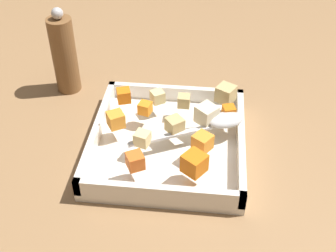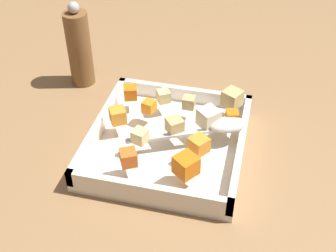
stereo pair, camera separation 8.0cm
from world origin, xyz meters
TOP-DOWN VIEW (x-y plane):
  - ground_plane at (0.00, 0.00)m, footprint 4.00×4.00m
  - baking_dish at (-0.01, -0.01)m, footprint 0.29×0.28m
  - carrot_chunk_near_left at (-0.01, -0.10)m, footprint 0.04×0.04m
  - carrot_chunk_center at (0.09, -0.05)m, footprint 0.04×0.04m
  - carrot_chunk_rim_edge at (-0.06, -0.05)m, footprint 0.03×0.03m
  - carrot_chunk_far_right at (-0.09, -0.10)m, footprint 0.03×0.03m
  - carrot_chunk_heap_top at (0.03, 0.06)m, footprint 0.04×0.04m
  - carrot_chunk_corner_sw at (-0.06, 0.10)m, footprint 0.03×0.03m
  - carrot_chunk_front_center at (0.09, 0.05)m, footprint 0.05×0.05m
  - potato_chunk_far_left at (-0.04, 0.06)m, footprint 0.05×0.05m
  - potato_chunk_heap_side at (-0.11, 0.10)m, footprint 0.04×0.04m
  - potato_chunk_corner_se at (-0.09, 0.02)m, footprint 0.02×0.02m
  - potato_chunk_near_spoon at (-0.01, 0.01)m, footprint 0.04×0.04m
  - potato_chunk_corner_ne at (-0.10, -0.04)m, footprint 0.03×0.03m
  - potato_chunk_mid_left at (0.03, -0.05)m, footprint 0.03×0.03m
  - serving_spoon at (-0.03, 0.09)m, footprint 0.12×0.21m
  - pepper_mill at (-0.19, -0.25)m, footprint 0.05×0.05m

SIDE VIEW (x-z plane):
  - ground_plane at x=0.00m, z-range 0.00..0.00m
  - baking_dish at x=-0.01m, z-range -0.01..0.04m
  - serving_spoon at x=-0.03m, z-range 0.04..0.06m
  - carrot_chunk_corner_sw at x=-0.06m, z-range 0.05..0.07m
  - carrot_chunk_rim_edge at x=-0.06m, z-range 0.05..0.07m
  - potato_chunk_corner_se at x=-0.09m, z-range 0.05..0.07m
  - potato_chunk_corner_ne at x=-0.10m, z-range 0.05..0.07m
  - potato_chunk_mid_left at x=0.03m, z-range 0.05..0.07m
  - carrot_chunk_far_right at x=-0.09m, z-range 0.05..0.07m
  - carrot_chunk_center at x=0.09m, z-range 0.05..0.07m
  - potato_chunk_near_spoon at x=-0.01m, z-range 0.05..0.07m
  - carrot_chunk_near_left at x=-0.01m, z-range 0.05..0.07m
  - carrot_chunk_heap_top at x=0.03m, z-range 0.05..0.07m
  - potato_chunk_heap_side at x=-0.11m, z-range 0.05..0.08m
  - carrot_chunk_front_center at x=0.09m, z-range 0.05..0.08m
  - potato_chunk_far_left at x=-0.04m, z-range 0.05..0.08m
  - pepper_mill at x=-0.19m, z-range -0.01..0.18m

